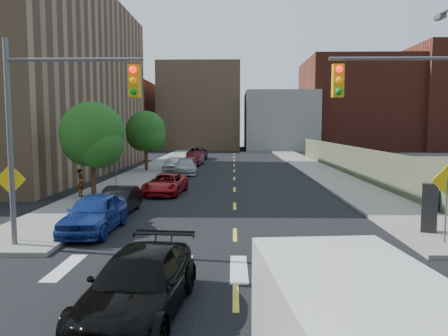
{
  "coord_description": "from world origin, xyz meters",
  "views": [
    {
      "loc": [
        -0.06,
        -8.35,
        4.14
      ],
      "look_at": [
        -0.55,
        13.92,
        2.0
      ],
      "focal_mm": 35.0,
      "sensor_mm": 36.0,
      "label": 1
    }
  ],
  "objects_px": {
    "parked_car_blue": "(94,213)",
    "payphone": "(429,208)",
    "parked_car_black": "(119,201)",
    "pedestrian_west": "(81,183)",
    "parked_car_red": "(166,184)",
    "mailbox": "(432,199)",
    "parked_car_white": "(174,164)",
    "parked_car_maroon": "(195,158)",
    "parked_car_silver": "(186,167)",
    "parked_car_grey": "(197,153)",
    "black_sedan": "(139,284)"
  },
  "relations": [
    {
      "from": "parked_car_blue",
      "to": "payphone",
      "type": "distance_m",
      "value": 12.83
    },
    {
      "from": "parked_car_black",
      "to": "pedestrian_west",
      "type": "distance_m",
      "value": 5.24
    },
    {
      "from": "parked_car_red",
      "to": "mailbox",
      "type": "height_order",
      "value": "mailbox"
    },
    {
      "from": "parked_car_blue",
      "to": "parked_car_white",
      "type": "distance_m",
      "value": 22.61
    },
    {
      "from": "parked_car_blue",
      "to": "parked_car_maroon",
      "type": "relative_size",
      "value": 1.0
    },
    {
      "from": "parked_car_black",
      "to": "parked_car_white",
      "type": "relative_size",
      "value": 0.93
    },
    {
      "from": "parked_car_black",
      "to": "parked_car_silver",
      "type": "height_order",
      "value": "parked_car_silver"
    },
    {
      "from": "parked_car_silver",
      "to": "mailbox",
      "type": "bearing_deg",
      "value": -56.27
    },
    {
      "from": "parked_car_blue",
      "to": "parked_car_red",
      "type": "distance_m",
      "value": 9.65
    },
    {
      "from": "parked_car_silver",
      "to": "pedestrian_west",
      "type": "bearing_deg",
      "value": -113.92
    },
    {
      "from": "parked_car_silver",
      "to": "mailbox",
      "type": "relative_size",
      "value": 3.83
    },
    {
      "from": "parked_car_grey",
      "to": "parked_car_maroon",
      "type": "bearing_deg",
      "value": -88.76
    },
    {
      "from": "mailbox",
      "to": "parked_car_white",
      "type": "bearing_deg",
      "value": 124.39
    },
    {
      "from": "black_sedan",
      "to": "parked_car_black",
      "type": "bearing_deg",
      "value": 112.32
    },
    {
      "from": "parked_car_grey",
      "to": "black_sedan",
      "type": "bearing_deg",
      "value": -88.6
    },
    {
      "from": "mailbox",
      "to": "payphone",
      "type": "bearing_deg",
      "value": -118.73
    },
    {
      "from": "parked_car_black",
      "to": "parked_car_maroon",
      "type": "height_order",
      "value": "parked_car_maroon"
    },
    {
      "from": "payphone",
      "to": "pedestrian_west",
      "type": "distance_m",
      "value": 17.94
    },
    {
      "from": "payphone",
      "to": "pedestrian_west",
      "type": "xyz_separation_m",
      "value": [
        -16.06,
        8.01,
        -0.14
      ]
    },
    {
      "from": "parked_car_blue",
      "to": "mailbox",
      "type": "relative_size",
      "value": 3.67
    },
    {
      "from": "parked_car_black",
      "to": "parked_car_silver",
      "type": "distance_m",
      "value": 17.08
    },
    {
      "from": "payphone",
      "to": "parked_car_silver",
      "type": "bearing_deg",
      "value": 140.93
    },
    {
      "from": "parked_car_grey",
      "to": "mailbox",
      "type": "xyz_separation_m",
      "value": [
        13.85,
        -34.25,
        -0.02
      ]
    },
    {
      "from": "parked_car_silver",
      "to": "parked_car_maroon",
      "type": "relative_size",
      "value": 1.04
    },
    {
      "from": "parked_car_red",
      "to": "parked_car_white",
      "type": "height_order",
      "value": "parked_car_white"
    },
    {
      "from": "parked_car_blue",
      "to": "parked_car_black",
      "type": "height_order",
      "value": "parked_car_blue"
    },
    {
      "from": "parked_car_black",
      "to": "payphone",
      "type": "bearing_deg",
      "value": -14.72
    },
    {
      "from": "parked_car_blue",
      "to": "parked_car_silver",
      "type": "relative_size",
      "value": 0.96
    },
    {
      "from": "parked_car_maroon",
      "to": "parked_car_grey",
      "type": "xyz_separation_m",
      "value": [
        -0.45,
        8.47,
        0.03
      ]
    },
    {
      "from": "parked_car_black",
      "to": "black_sedan",
      "type": "relative_size",
      "value": 0.8
    },
    {
      "from": "parked_car_grey",
      "to": "mailbox",
      "type": "bearing_deg",
      "value": -69.77
    },
    {
      "from": "parked_car_white",
      "to": "mailbox",
      "type": "bearing_deg",
      "value": -50.99
    },
    {
      "from": "parked_car_blue",
      "to": "mailbox",
      "type": "xyz_separation_m",
      "value": [
        14.7,
        3.66,
        -0.02
      ]
    },
    {
      "from": "parked_car_white",
      "to": "parked_car_grey",
      "type": "distance_m",
      "value": 15.32
    },
    {
      "from": "parked_car_silver",
      "to": "parked_car_maroon",
      "type": "distance_m",
      "value": 8.81
    },
    {
      "from": "payphone",
      "to": "parked_car_maroon",
      "type": "bearing_deg",
      "value": 133.26
    },
    {
      "from": "parked_car_blue",
      "to": "payphone",
      "type": "xyz_separation_m",
      "value": [
        12.83,
        -0.3,
        0.32
      ]
    },
    {
      "from": "parked_car_maroon",
      "to": "black_sedan",
      "type": "xyz_separation_m",
      "value": [
        2.08,
        -36.91,
        -0.04
      ]
    },
    {
      "from": "parked_car_red",
      "to": "mailbox",
      "type": "xyz_separation_m",
      "value": [
        13.4,
        -5.9,
        0.1
      ]
    },
    {
      "from": "parked_car_maroon",
      "to": "mailbox",
      "type": "relative_size",
      "value": 3.67
    },
    {
      "from": "parked_car_silver",
      "to": "black_sedan",
      "type": "height_order",
      "value": "black_sedan"
    },
    {
      "from": "parked_car_black",
      "to": "mailbox",
      "type": "distance_m",
      "value": 14.7
    },
    {
      "from": "parked_car_maroon",
      "to": "mailbox",
      "type": "xyz_separation_m",
      "value": [
        13.4,
        -25.77,
        0.01
      ]
    },
    {
      "from": "parked_car_blue",
      "to": "pedestrian_west",
      "type": "distance_m",
      "value": 8.36
    },
    {
      "from": "parked_car_red",
      "to": "pedestrian_west",
      "type": "bearing_deg",
      "value": -153.21
    },
    {
      "from": "parked_car_black",
      "to": "parked_car_grey",
      "type": "height_order",
      "value": "parked_car_grey"
    },
    {
      "from": "parked_car_maroon",
      "to": "payphone",
      "type": "distance_m",
      "value": 31.89
    },
    {
      "from": "parked_car_white",
      "to": "mailbox",
      "type": "distance_m",
      "value": 23.98
    },
    {
      "from": "parked_car_blue",
      "to": "black_sedan",
      "type": "distance_m",
      "value": 8.21
    },
    {
      "from": "black_sedan",
      "to": "mailbox",
      "type": "height_order",
      "value": "black_sedan"
    }
  ]
}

